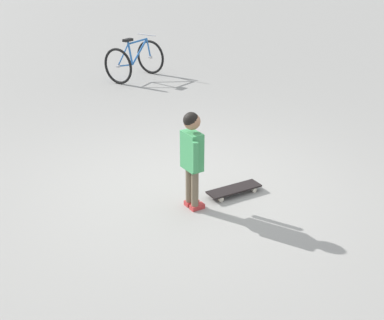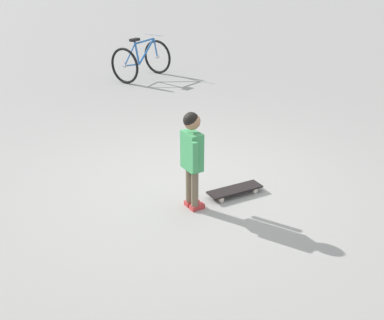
{
  "view_description": "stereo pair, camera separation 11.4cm",
  "coord_description": "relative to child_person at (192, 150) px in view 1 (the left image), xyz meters",
  "views": [
    {
      "loc": [
        -4.7,
        1.88,
        2.57
      ],
      "look_at": [
        -0.49,
        0.13,
        0.55
      ],
      "focal_mm": 45.9,
      "sensor_mm": 36.0,
      "label": 1
    },
    {
      "loc": [
        -4.75,
        1.77,
        2.57
      ],
      "look_at": [
        -0.49,
        0.13,
        0.55
      ],
      "focal_mm": 45.9,
      "sensor_mm": 36.0,
      "label": 2
    }
  ],
  "objects": [
    {
      "name": "ground_plane",
      "position": [
        0.49,
        -0.13,
        -0.66
      ],
      "size": [
        50.0,
        50.0,
        0.0
      ],
      "primitive_type": "plane",
      "color": "gray"
    },
    {
      "name": "child_person",
      "position": [
        0.0,
        0.0,
        0.0
      ],
      "size": [
        0.39,
        0.21,
        1.06
      ],
      "color": "brown",
      "rests_on": "ground"
    },
    {
      "name": "skateboard",
      "position": [
        0.1,
        -0.55,
        -0.6
      ],
      "size": [
        0.27,
        0.65,
        0.07
      ],
      "color": "black",
      "rests_on": "ground"
    },
    {
      "name": "bicycle_near",
      "position": [
        5.46,
        -1.0,
        -0.28
      ],
      "size": [
        1.18,
        1.28,
        0.85
      ],
      "color": "black",
      "rests_on": "ground"
    }
  ]
}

